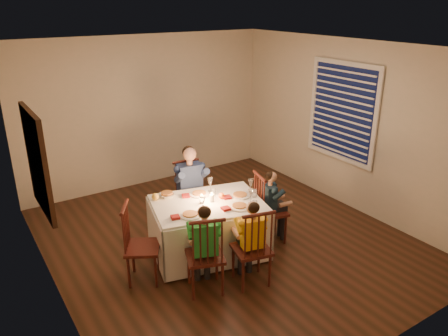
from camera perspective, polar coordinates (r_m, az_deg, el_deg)
ground at (r=6.17m, az=0.28°, el=-9.26°), size 5.00×5.00×0.00m
wall_left at (r=4.85m, az=-22.53°, el=-2.67°), size 0.02×5.00×2.60m
wall_right at (r=7.06m, az=15.82°, el=5.38°), size 0.02×5.00×2.60m
wall_back at (r=7.75m, az=-9.98°, el=7.25°), size 4.50×0.02×2.60m
ceiling at (r=5.34m, az=0.33°, el=15.52°), size 5.00×5.00×0.00m
dining_table at (r=5.63m, az=-2.12°, el=-6.43°), size 1.60×1.31×0.70m
chair_adult at (r=6.49m, az=-4.22°, el=-7.67°), size 0.46×0.44×1.00m
chair_near_left at (r=5.24m, az=-2.42°, el=-15.53°), size 0.52×0.51×1.00m
chair_near_right at (r=5.36m, az=3.51°, el=-14.57°), size 0.49×0.47×1.00m
chair_end at (r=6.20m, az=5.94°, el=-9.25°), size 0.48×0.49×1.00m
chair_extra at (r=5.47m, az=-10.25°, el=-14.06°), size 0.54×0.54×0.98m
adult at (r=6.49m, az=-4.22°, el=-7.67°), size 0.50×0.47×1.24m
child_green at (r=5.24m, az=-2.42°, el=-15.53°), size 0.45×0.43×1.08m
child_yellow at (r=5.36m, az=3.51°, el=-14.57°), size 0.41×0.39×1.05m
child_teal at (r=6.20m, az=5.94°, el=-9.25°), size 0.37×0.39×1.02m
setting_adult at (r=5.74m, az=-3.26°, el=-3.43°), size 0.31×0.31×0.02m
setting_green at (r=5.21m, az=-4.44°, el=-6.16°), size 0.31×0.31×0.02m
setting_yellow at (r=5.40m, az=2.04°, el=-5.08°), size 0.31×0.31×0.02m
setting_teal at (r=5.69m, az=2.10°, el=-3.62°), size 0.31×0.31×0.02m
candle_left at (r=5.49m, az=-2.93°, el=-4.15°), size 0.06×0.06×0.10m
candle_right at (r=5.53m, az=-1.58°, el=-3.95°), size 0.06×0.06×0.10m
squash at (r=5.65m, az=-8.97°, el=-3.72°), size 0.09×0.09×0.09m
orange_fruit at (r=5.62m, az=-0.33°, el=-3.64°), size 0.08×0.08×0.08m
serving_bowl at (r=5.71m, az=-7.44°, el=-3.55°), size 0.19×0.19×0.05m
wall_mirror at (r=5.07m, az=-23.18°, el=0.66°), size 0.06×0.95×1.15m
window_blinds at (r=7.04m, az=15.14°, el=7.10°), size 0.07×1.34×1.54m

